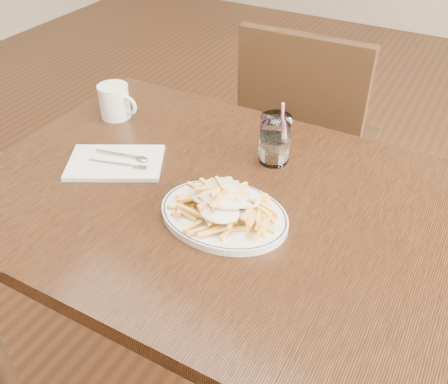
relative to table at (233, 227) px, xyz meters
The scene contains 8 objects.
table is the anchor object (origin of this frame).
chair_far 0.73m from the table, 97.09° to the left, with size 0.43×0.43×0.91m.
fries_plate 0.11m from the table, 79.76° to the right, with size 0.33×0.30×0.02m.
loaded_fries 0.14m from the table, 79.76° to the right, with size 0.23×0.20×0.06m.
napkin 0.33m from the table, behind, with size 0.22×0.15×0.01m, color silver.
cutlery 0.33m from the table, behind, with size 0.16×0.09×0.01m.
water_glass 0.23m from the table, 86.65° to the left, with size 0.07×0.07×0.16m.
coffee_mug 0.51m from the table, 159.24° to the left, with size 0.12×0.08×0.09m.
Camera 1 is at (0.40, -0.77, 1.43)m, focal length 40.00 mm.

